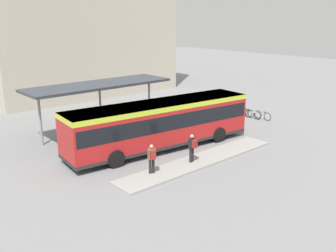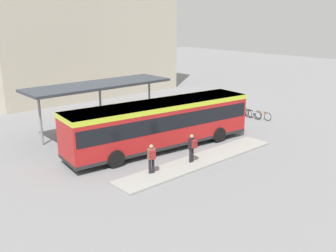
# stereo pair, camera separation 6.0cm
# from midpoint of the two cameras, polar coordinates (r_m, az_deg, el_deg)

# --- Properties ---
(ground_plane) EXTENTS (120.00, 120.00, 0.00)m
(ground_plane) POSITION_cam_midpoint_polar(r_m,az_deg,el_deg) (24.02, -1.18, -3.35)
(ground_plane) COLOR gray
(curb_island) EXTENTS (11.26, 1.80, 0.12)m
(curb_island) POSITION_cam_midpoint_polar(r_m,az_deg,el_deg) (21.86, 4.82, -5.27)
(curb_island) COLOR #9E9E99
(curb_island) RESTS_ON ground_plane
(city_bus) EXTENTS (12.65, 3.95, 2.98)m
(city_bus) POSITION_cam_midpoint_polar(r_m,az_deg,el_deg) (23.50, -1.19, 0.69)
(city_bus) COLOR red
(city_bus) RESTS_ON ground_plane
(pedestrian_waiting) EXTENTS (0.42, 0.44, 1.63)m
(pedestrian_waiting) POSITION_cam_midpoint_polar(r_m,az_deg,el_deg) (21.14, 3.64, -3.13)
(pedestrian_waiting) COLOR #232328
(pedestrian_waiting) RESTS_ON curb_island
(pedestrian_companion) EXTENTS (0.46, 0.49, 1.60)m
(pedestrian_companion) POSITION_cam_midpoint_polar(r_m,az_deg,el_deg) (19.61, -2.56, -4.76)
(pedestrian_companion) COLOR #232328
(pedestrian_companion) RESTS_ON curb_island
(bicycle_orange) EXTENTS (0.48, 1.59, 0.69)m
(bicycle_orange) POSITION_cam_midpoint_polar(r_m,az_deg,el_deg) (31.48, 14.18, 1.57)
(bicycle_orange) COLOR black
(bicycle_orange) RESTS_ON ground_plane
(bicycle_white) EXTENTS (0.48, 1.56, 0.67)m
(bicycle_white) POSITION_cam_midpoint_polar(r_m,az_deg,el_deg) (31.62, 12.76, 1.72)
(bicycle_white) COLOR black
(bicycle_white) RESTS_ON ground_plane
(bicycle_green) EXTENTS (0.48, 1.55, 0.67)m
(bicycle_green) POSITION_cam_midpoint_polar(r_m,az_deg,el_deg) (32.19, 11.89, 2.03)
(bicycle_green) COLOR black
(bicycle_green) RESTS_ON ground_plane
(bicycle_red) EXTENTS (0.48, 1.56, 0.68)m
(bicycle_red) POSITION_cam_midpoint_polar(r_m,az_deg,el_deg) (32.73, 11.02, 2.31)
(bicycle_red) COLOR black
(bicycle_red) RESTS_ON ground_plane
(station_shelter) EXTENTS (10.55, 3.24, 3.56)m
(station_shelter) POSITION_cam_midpoint_polar(r_m,az_deg,el_deg) (27.02, -10.49, 6.06)
(station_shelter) COLOR #383D47
(station_shelter) RESTS_ON ground_plane
(potted_planter_near_shelter) EXTENTS (0.90, 0.90, 1.26)m
(potted_planter_near_shelter) POSITION_cam_midpoint_polar(r_m,az_deg,el_deg) (25.98, -5.79, -0.41)
(potted_planter_near_shelter) COLOR slate
(potted_planter_near_shelter) RESTS_ON ground_plane
(potted_planter_far_side) EXTENTS (0.75, 0.75, 1.12)m
(potted_planter_far_side) POSITION_cam_midpoint_polar(r_m,az_deg,el_deg) (27.72, -0.29, 0.60)
(potted_planter_far_side) COLOR slate
(potted_planter_far_side) RESTS_ON ground_plane
(station_building) EXTENTS (19.82, 10.07, 16.76)m
(station_building) POSITION_cam_midpoint_polar(r_m,az_deg,el_deg) (42.56, -13.95, 16.24)
(station_building) COLOR #BCB29E
(station_building) RESTS_ON ground_plane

